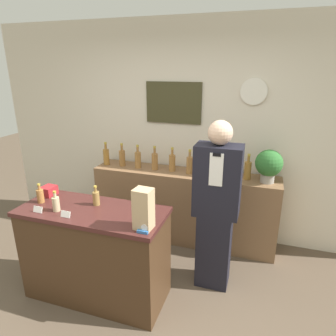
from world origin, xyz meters
TOP-DOWN VIEW (x-y plane):
  - back_wall at (0.00, 2.00)m, footprint 5.20×0.09m
  - back_shelf at (0.11, 1.73)m, footprint 2.28×0.43m
  - display_counter at (-0.42, 0.48)m, footprint 1.35×0.58m
  - shopkeeper at (0.62, 1.01)m, footprint 0.43×0.27m
  - potted_plant at (1.07, 1.70)m, footprint 0.30×0.30m
  - paper_bag at (0.15, 0.33)m, footprint 0.15×0.14m
  - tape_dispenser at (0.18, 0.27)m, footprint 0.09×0.06m
  - price_card_left at (-0.84, 0.29)m, footprint 0.09×0.02m
  - price_card_right at (-0.55, 0.29)m, footprint 0.09×0.02m
  - gift_box at (-1.00, 0.64)m, footprint 0.14×0.15m
  - counter_bottle_0 at (-0.95, 0.47)m, footprint 0.06×0.06m
  - counter_bottle_1 at (-0.70, 0.37)m, footprint 0.06×0.06m
  - counter_bottle_2 at (-0.43, 0.59)m, footprint 0.06×0.06m
  - shelf_bottle_0 at (-0.95, 1.72)m, footprint 0.08×0.08m
  - shelf_bottle_1 at (-0.72, 1.73)m, footprint 0.08×0.08m
  - shelf_bottle_2 at (-0.50, 1.72)m, footprint 0.08×0.08m
  - shelf_bottle_3 at (-0.27, 1.72)m, footprint 0.08×0.08m
  - shelf_bottle_4 at (-0.05, 1.73)m, footprint 0.08×0.08m
  - shelf_bottle_5 at (0.18, 1.71)m, footprint 0.08×0.08m
  - shelf_bottle_6 at (0.40, 1.74)m, footprint 0.08×0.08m
  - shelf_bottle_7 at (0.63, 1.75)m, footprint 0.08×0.08m
  - shelf_bottle_8 at (0.85, 1.73)m, footprint 0.08×0.08m

SIDE VIEW (x-z plane):
  - back_shelf at x=0.11m, z-range 0.00..0.92m
  - display_counter at x=-0.42m, z-range 0.00..0.92m
  - shopkeeper at x=0.62m, z-range 0.00..1.70m
  - tape_dispenser at x=0.18m, z-range 0.91..0.98m
  - price_card_left at x=-0.84m, z-range 0.92..0.98m
  - price_card_right at x=-0.55m, z-range 0.92..0.98m
  - gift_box at x=-1.00m, z-range 0.92..1.02m
  - counter_bottle_0 at x=-0.95m, z-range 0.90..1.09m
  - counter_bottle_1 at x=-0.70m, z-range 0.90..1.09m
  - counter_bottle_2 at x=-0.43m, z-range 0.90..1.09m
  - shelf_bottle_0 at x=-0.95m, z-range 0.88..1.18m
  - shelf_bottle_1 at x=-0.72m, z-range 0.88..1.18m
  - shelf_bottle_2 at x=-0.50m, z-range 0.88..1.18m
  - shelf_bottle_3 at x=-0.27m, z-range 0.88..1.18m
  - shelf_bottle_4 at x=-0.05m, z-range 0.88..1.18m
  - shelf_bottle_5 at x=0.18m, z-range 0.88..1.18m
  - shelf_bottle_6 at x=0.40m, z-range 0.88..1.18m
  - shelf_bottle_7 at x=0.63m, z-range 0.88..1.18m
  - shelf_bottle_8 at x=0.85m, z-range 0.88..1.18m
  - paper_bag at x=0.15m, z-range 0.92..1.26m
  - potted_plant at x=1.07m, z-range 0.94..1.32m
  - back_wall at x=0.00m, z-range 0.01..2.71m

